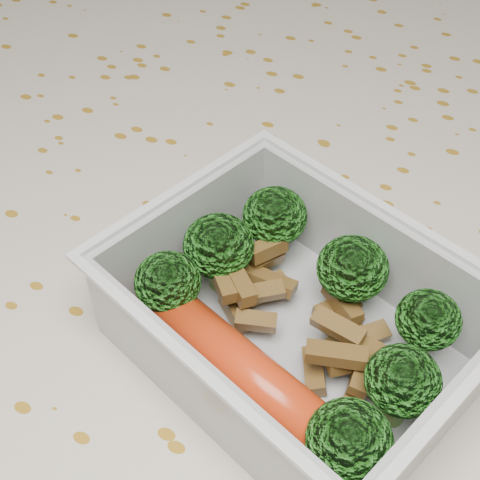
% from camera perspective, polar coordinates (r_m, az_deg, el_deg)
% --- Properties ---
extents(dining_table, '(1.40, 0.90, 0.75)m').
position_cam_1_polar(dining_table, '(0.48, 0.94, -8.95)').
color(dining_table, brown).
rests_on(dining_table, ground).
extents(tablecloth, '(1.46, 0.96, 0.19)m').
position_cam_1_polar(tablecloth, '(0.44, 1.01, -5.23)').
color(tablecloth, beige).
rests_on(tablecloth, dining_table).
extents(lunch_container, '(0.22, 0.19, 0.06)m').
position_cam_1_polar(lunch_container, '(0.35, 4.69, -7.56)').
color(lunch_container, silver).
rests_on(lunch_container, tablecloth).
extents(broccoli_florets, '(0.16, 0.15, 0.05)m').
position_cam_1_polar(broccoli_florets, '(0.35, 5.48, -5.15)').
color(broccoli_florets, '#608C3F').
rests_on(broccoli_florets, lunch_container).
extents(meat_pile, '(0.10, 0.09, 0.03)m').
position_cam_1_polar(meat_pile, '(0.36, 5.92, -6.95)').
color(meat_pile, brown).
rests_on(meat_pile, lunch_container).
extents(sausage, '(0.15, 0.07, 0.03)m').
position_cam_1_polar(sausage, '(0.33, 0.77, -11.47)').
color(sausage, red).
rests_on(sausage, lunch_container).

